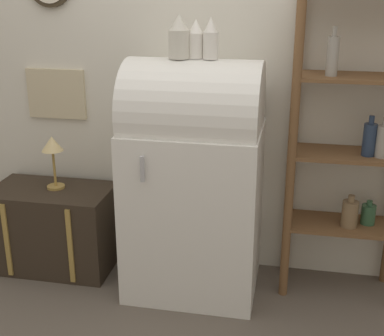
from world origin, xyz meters
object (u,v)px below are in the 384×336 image
object	(u,v)px
vase_center	(196,40)
vase_right	(211,40)
desk_lamp	(53,149)
vase_left	(179,38)
refrigerator	(194,177)
suitcase_trunk	(54,228)

from	to	relation	value
vase_center	vase_right	xyz separation A→B (m)	(0.08, -0.02, 0.01)
vase_right	desk_lamp	size ratio (longest dim) A/B	0.64
desk_lamp	vase_center	bearing A→B (deg)	-4.07
vase_left	vase_right	world-z (taller)	vase_left
refrigerator	vase_center	world-z (taller)	vase_center
vase_center	vase_right	distance (m)	0.08
vase_center	suitcase_trunk	bearing A→B (deg)	177.65
refrigerator	vase_left	xyz separation A→B (m)	(-0.08, -0.01, 0.77)
suitcase_trunk	vase_left	world-z (taller)	vase_left
refrigerator	desk_lamp	world-z (taller)	refrigerator
refrigerator	vase_center	xyz separation A→B (m)	(0.01, 0.01, 0.76)
suitcase_trunk	vase_left	distance (m)	1.48
refrigerator	vase_left	bearing A→B (deg)	-172.10
suitcase_trunk	vase_right	distance (m)	1.57
refrigerator	desk_lamp	size ratio (longest dim) A/B	4.09
vase_center	desk_lamp	xyz separation A→B (m)	(-0.90, 0.06, -0.68)
refrigerator	suitcase_trunk	bearing A→B (deg)	176.76
suitcase_trunk	vase_center	xyz separation A→B (m)	(0.93, -0.04, 1.20)
refrigerator	vase_center	distance (m)	0.76
suitcase_trunk	vase_left	size ratio (longest dim) A/B	3.31
vase_center	desk_lamp	distance (m)	1.13
vase_center	desk_lamp	world-z (taller)	vase_center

